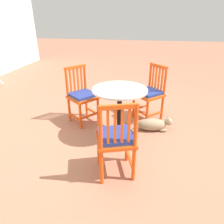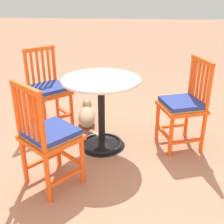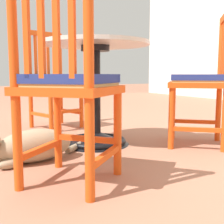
{
  "view_description": "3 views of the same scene",
  "coord_description": "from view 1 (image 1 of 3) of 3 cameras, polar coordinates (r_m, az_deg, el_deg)",
  "views": [
    {
      "loc": [
        -2.7,
        -0.39,
        1.66
      ],
      "look_at": [
        0.03,
        0.07,
        0.35
      ],
      "focal_mm": 33.51,
      "sensor_mm": 36.0,
      "label": 1
    },
    {
      "loc": [
        -0.32,
        2.57,
        1.55
      ],
      "look_at": [
        -0.13,
        0.0,
        0.41
      ],
      "focal_mm": 46.42,
      "sensor_mm": 36.0,
      "label": 2
    },
    {
      "loc": [
        1.88,
        -0.88,
        0.5
      ],
      "look_at": [
        0.09,
        0.02,
        0.24
      ],
      "focal_mm": 46.64,
      "sensor_mm": 36.0,
      "label": 3
    }
  ],
  "objects": [
    {
      "name": "ground_plane",
      "position": [
        3.19,
        1.09,
        -5.94
      ],
      "size": [
        24.0,
        24.0,
        0.0
      ],
      "primitive_type": "plane",
      "color": "#A36B51"
    },
    {
      "name": "orange_chair_tucked_in",
      "position": [
        3.54,
        10.23,
        4.94
      ],
      "size": [
        0.57,
        0.57,
        0.91
      ],
      "color": "#E04C14",
      "rests_on": "ground_plane"
    },
    {
      "name": "orange_chair_facing_out",
      "position": [
        3.41,
        -8.18,
        4.28
      ],
      "size": [
        0.56,
        0.56,
        0.91
      ],
      "color": "#E04C14",
      "rests_on": "ground_plane"
    },
    {
      "name": "orange_chair_at_corner",
      "position": [
        2.24,
        1.02,
        -7.42
      ],
      "size": [
        0.5,
        0.5,
        0.91
      ],
      "color": "#E04C14",
      "rests_on": "ground_plane"
    },
    {
      "name": "tabby_cat",
      "position": [
        3.31,
        11.53,
        -3.37
      ],
      "size": [
        0.36,
        0.7,
        0.23
      ],
      "color": "#9E896B",
      "rests_on": "ground_plane"
    },
    {
      "name": "cafe_table",
      "position": [
        3.03,
        2.01,
        -1.64
      ],
      "size": [
        0.76,
        0.76,
        0.73
      ],
      "color": "black",
      "rests_on": "ground_plane"
    }
  ]
}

